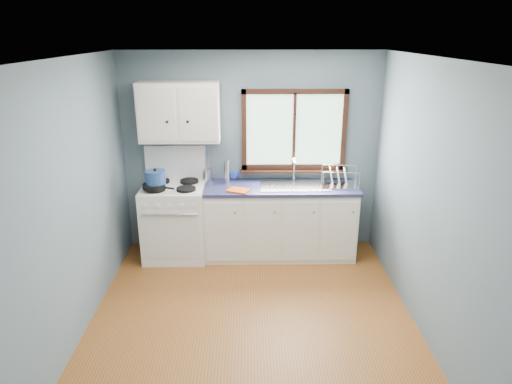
{
  "coord_description": "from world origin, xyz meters",
  "views": [
    {
      "loc": [
        -0.02,
        -3.78,
        2.7
      ],
      "look_at": [
        0.05,
        0.9,
        1.05
      ],
      "focal_mm": 32.0,
      "sensor_mm": 36.0,
      "label": 1
    }
  ],
  "objects_px": {
    "utensil_crock": "(207,175)",
    "thermos": "(227,172)",
    "dish_rack": "(339,181)",
    "sink": "(295,190)",
    "stockpot": "(156,179)",
    "gas_range": "(175,219)",
    "base_cabinets": "(280,224)",
    "skillet": "(154,186)"
  },
  "relations": [
    {
      "from": "sink",
      "to": "utensil_crock",
      "type": "xyz_separation_m",
      "value": [
        -1.09,
        0.21,
        0.14
      ]
    },
    {
      "from": "stockpot",
      "to": "sink",
      "type": "bearing_deg",
      "value": 5.66
    },
    {
      "from": "base_cabinets",
      "to": "thermos",
      "type": "distance_m",
      "value": 0.94
    },
    {
      "from": "gas_range",
      "to": "stockpot",
      "type": "distance_m",
      "value": 0.62
    },
    {
      "from": "gas_range",
      "to": "utensil_crock",
      "type": "distance_m",
      "value": 0.69
    },
    {
      "from": "base_cabinets",
      "to": "thermos",
      "type": "height_order",
      "value": "thermos"
    },
    {
      "from": "base_cabinets",
      "to": "utensil_crock",
      "type": "xyz_separation_m",
      "value": [
        -0.91,
        0.21,
        0.59
      ]
    },
    {
      "from": "base_cabinets",
      "to": "stockpot",
      "type": "height_order",
      "value": "stockpot"
    },
    {
      "from": "base_cabinets",
      "to": "skillet",
      "type": "relative_size",
      "value": 4.33
    },
    {
      "from": "stockpot",
      "to": "dish_rack",
      "type": "distance_m",
      "value": 2.21
    },
    {
      "from": "skillet",
      "to": "thermos",
      "type": "distance_m",
      "value": 0.9
    },
    {
      "from": "sink",
      "to": "stockpot",
      "type": "bearing_deg",
      "value": -174.34
    },
    {
      "from": "base_cabinets",
      "to": "utensil_crock",
      "type": "distance_m",
      "value": 1.1
    },
    {
      "from": "skillet",
      "to": "stockpot",
      "type": "height_order",
      "value": "stockpot"
    },
    {
      "from": "gas_range",
      "to": "dish_rack",
      "type": "height_order",
      "value": "gas_range"
    },
    {
      "from": "base_cabinets",
      "to": "skillet",
      "type": "distance_m",
      "value": 1.61
    },
    {
      "from": "sink",
      "to": "dish_rack",
      "type": "relative_size",
      "value": 1.76
    },
    {
      "from": "utensil_crock",
      "to": "dish_rack",
      "type": "bearing_deg",
      "value": -7.1
    },
    {
      "from": "utensil_crock",
      "to": "thermos",
      "type": "xyz_separation_m",
      "value": [
        0.25,
        -0.09,
        0.07
      ]
    },
    {
      "from": "dish_rack",
      "to": "thermos",
      "type": "bearing_deg",
      "value": -179.07
    },
    {
      "from": "stockpot",
      "to": "thermos",
      "type": "height_order",
      "value": "thermos"
    },
    {
      "from": "stockpot",
      "to": "utensil_crock",
      "type": "bearing_deg",
      "value": 33.32
    },
    {
      "from": "gas_range",
      "to": "skillet",
      "type": "height_order",
      "value": "gas_range"
    },
    {
      "from": "stockpot",
      "to": "skillet",
      "type": "bearing_deg",
      "value": -124.9
    },
    {
      "from": "skillet",
      "to": "stockpot",
      "type": "xyz_separation_m",
      "value": [
        0.02,
        0.03,
        0.08
      ]
    },
    {
      "from": "stockpot",
      "to": "gas_range",
      "type": "bearing_deg",
      "value": 40.14
    },
    {
      "from": "base_cabinets",
      "to": "dish_rack",
      "type": "distance_m",
      "value": 0.92
    },
    {
      "from": "stockpot",
      "to": "dish_rack",
      "type": "bearing_deg",
      "value": 4.54
    },
    {
      "from": "stockpot",
      "to": "thermos",
      "type": "relative_size",
      "value": 1.09
    },
    {
      "from": "skillet",
      "to": "sink",
      "type": "bearing_deg",
      "value": 27.56
    },
    {
      "from": "utensil_crock",
      "to": "dish_rack",
      "type": "distance_m",
      "value": 1.64
    },
    {
      "from": "utensil_crock",
      "to": "thermos",
      "type": "distance_m",
      "value": 0.27
    },
    {
      "from": "stockpot",
      "to": "utensil_crock",
      "type": "xyz_separation_m",
      "value": [
        0.57,
        0.38,
        -0.07
      ]
    },
    {
      "from": "skillet",
      "to": "stockpot",
      "type": "bearing_deg",
      "value": 76.2
    },
    {
      "from": "gas_range",
      "to": "base_cabinets",
      "type": "xyz_separation_m",
      "value": [
        1.31,
        0.02,
        -0.08
      ]
    },
    {
      "from": "sink",
      "to": "stockpot",
      "type": "height_order",
      "value": "sink"
    },
    {
      "from": "sink",
      "to": "base_cabinets",
      "type": "bearing_deg",
      "value": 179.87
    },
    {
      "from": "utensil_crock",
      "to": "dish_rack",
      "type": "height_order",
      "value": "utensil_crock"
    },
    {
      "from": "base_cabinets",
      "to": "sink",
      "type": "relative_size",
      "value": 2.2
    },
    {
      "from": "sink",
      "to": "utensil_crock",
      "type": "height_order",
      "value": "utensil_crock"
    },
    {
      "from": "sink",
      "to": "skillet",
      "type": "relative_size",
      "value": 1.97
    },
    {
      "from": "sink",
      "to": "dish_rack",
      "type": "distance_m",
      "value": 0.55
    }
  ]
}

